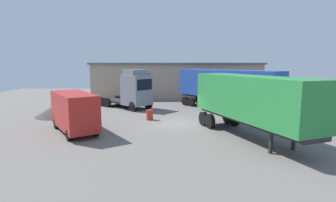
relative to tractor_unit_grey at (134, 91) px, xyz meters
The scene contains 8 objects.
ground_plane 8.53m from the tractor_unit_grey, 55.52° to the right, with size 60.00×60.00×0.00m, color slate.
warehouse_building 12.57m from the tractor_unit_grey, 68.06° to the left, with size 23.70×9.49×4.97m.
tractor_unit_grey is the anchor object (origin of this frame).
container_trailer_green 14.28m from the tractor_unit_grey, 50.28° to the right, with size 6.01×10.30×4.07m.
container_trailer_black 9.76m from the tractor_unit_grey, ahead, with size 9.52×10.57×4.19m.
delivery_van_red 10.04m from the tractor_unit_grey, 106.91° to the right, with size 4.80×5.66×2.81m.
gravel_pile 7.70m from the tractor_unit_grey, 148.73° to the right, with size 4.15×4.15×1.25m.
oil_drum 6.12m from the tractor_unit_grey, 68.70° to the right, with size 0.58×0.58×0.88m.
Camera 1 is at (-0.62, -20.94, 4.84)m, focal length 28.00 mm.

